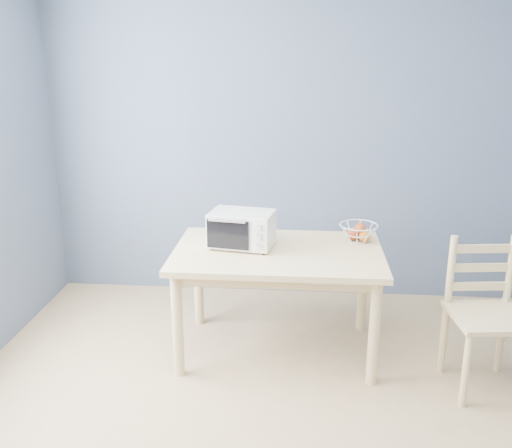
# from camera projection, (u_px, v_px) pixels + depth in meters

# --- Properties ---
(room) EXTENTS (4.01, 4.51, 2.61)m
(room) POSITION_uv_depth(u_px,v_px,m) (278.00, 226.00, 2.50)
(room) COLOR tan
(room) RESTS_ON ground
(dining_table) EXTENTS (1.40, 0.90, 0.75)m
(dining_table) POSITION_uv_depth(u_px,v_px,m) (278.00, 264.00, 3.85)
(dining_table) COLOR #E0C086
(dining_table) RESTS_ON ground
(toaster_oven) EXTENTS (0.46, 0.36, 0.25)m
(toaster_oven) POSITION_uv_depth(u_px,v_px,m) (239.00, 228.00, 3.85)
(toaster_oven) COLOR silver
(toaster_oven) RESTS_ON dining_table
(fruit_basket) EXTENTS (0.31, 0.31, 0.14)m
(fruit_basket) POSITION_uv_depth(u_px,v_px,m) (359.00, 232.00, 3.98)
(fruit_basket) COLOR silver
(fruit_basket) RESTS_ON dining_table
(dining_chair) EXTENTS (0.49, 0.49, 0.94)m
(dining_chair) POSITION_uv_depth(u_px,v_px,m) (486.00, 317.00, 3.50)
(dining_chair) COLOR #E0C086
(dining_chair) RESTS_ON ground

